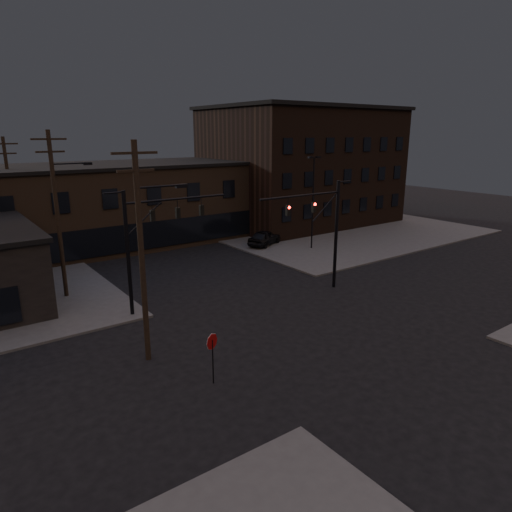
{
  "coord_description": "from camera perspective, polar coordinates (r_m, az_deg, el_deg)",
  "views": [
    {
      "loc": [
        -17.58,
        -18.51,
        11.28
      ],
      "look_at": [
        -0.62,
        4.75,
        3.5
      ],
      "focal_mm": 32.0,
      "sensor_mm": 36.0,
      "label": 1
    }
  ],
  "objects": [
    {
      "name": "building_row",
      "position": [
        50.25,
        -15.32,
        6.26
      ],
      "size": [
        40.0,
        12.0,
        8.0
      ],
      "primitive_type": "cube",
      "color": "#493727",
      "rests_on": "ground"
    },
    {
      "name": "parked_car_lot_b",
      "position": [
        52.14,
        0.55,
        3.47
      ],
      "size": [
        4.46,
        3.18,
        1.2
      ],
      "primitive_type": "imported",
      "rotation": [
        0.0,
        0.0,
        1.16
      ],
      "color": "silver",
      "rests_on": "sidewalk_ne"
    },
    {
      "name": "utility_pole_mid",
      "position": [
        33.68,
        -23.51,
        5.07
      ],
      "size": [
        3.7,
        0.28,
        11.5
      ],
      "color": "black",
      "rests_on": "ground"
    },
    {
      "name": "ground",
      "position": [
        27.91,
        6.87,
        -8.83
      ],
      "size": [
        140.0,
        140.0,
        0.0
      ],
      "primitive_type": "plane",
      "color": "black",
      "rests_on": "ground"
    },
    {
      "name": "utility_pole_near",
      "position": [
        22.72,
        -14.02,
        0.89
      ],
      "size": [
        3.7,
        0.28,
        11.0
      ],
      "color": "black",
      "rests_on": "ground"
    },
    {
      "name": "traffic_signal_far",
      "position": [
        29.33,
        -13.5,
        2.36
      ],
      "size": [
        7.12,
        0.24,
        8.0
      ],
      "color": "black",
      "rests_on": "ground"
    },
    {
      "name": "traffic_signal_near",
      "position": [
        33.1,
        8.66,
        3.9
      ],
      "size": [
        7.12,
        0.24,
        8.0
      ],
      "color": "black",
      "rests_on": "ground"
    },
    {
      "name": "parked_car_lot_a",
      "position": [
        46.75,
        1.07,
        2.32
      ],
      "size": [
        4.88,
        3.55,
        1.54
      ],
      "primitive_type": "imported",
      "rotation": [
        0.0,
        0.0,
        2.0
      ],
      "color": "black",
      "rests_on": "sidewalk_ne"
    },
    {
      "name": "sidewalk_ne",
      "position": [
        57.73,
        8.1,
        3.79
      ],
      "size": [
        30.0,
        30.0,
        0.15
      ],
      "primitive_type": "cube",
      "color": "#474744",
      "rests_on": "ground"
    },
    {
      "name": "building_right",
      "position": [
        59.72,
        5.64,
        10.95
      ],
      "size": [
        22.0,
        16.0,
        14.0
      ],
      "primitive_type": "cube",
      "color": "black",
      "rests_on": "ground"
    },
    {
      "name": "lot_light_a",
      "position": [
        45.0,
        7.15,
        7.65
      ],
      "size": [
        1.5,
        0.28,
        9.14
      ],
      "color": "black",
      "rests_on": "ground"
    },
    {
      "name": "lot_light_b",
      "position": [
        52.71,
        8.23,
        8.69
      ],
      "size": [
        1.5,
        0.28,
        9.14
      ],
      "color": "black",
      "rests_on": "ground"
    },
    {
      "name": "car_crossing",
      "position": [
        49.24,
        -13.17,
        2.39
      ],
      "size": [
        2.35,
        4.81,
        1.52
      ],
      "primitive_type": "imported",
      "rotation": [
        0.0,
        0.0,
        0.17
      ],
      "color": "black",
      "rests_on": "ground"
    },
    {
      "name": "stop_sign",
      "position": [
        21.31,
        -5.48,
        -11.24
      ],
      "size": [
        0.72,
        0.33,
        2.48
      ],
      "color": "black",
      "rests_on": "ground"
    },
    {
      "name": "utility_pole_far",
      "position": [
        45.26,
        -28.28,
        6.36
      ],
      "size": [
        2.2,
        0.28,
        11.0
      ],
      "color": "black",
      "rests_on": "ground"
    }
  ]
}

